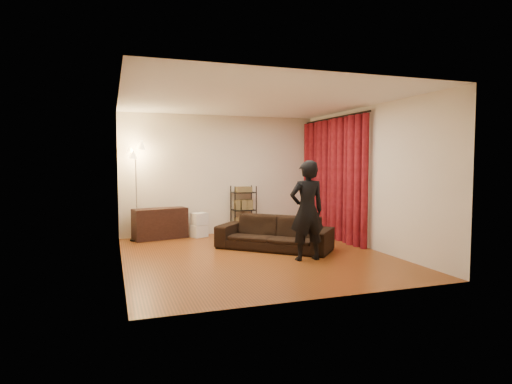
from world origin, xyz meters
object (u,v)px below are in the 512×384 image
object	(u,v)px
media_cabinet	(160,224)
person	(307,211)
wire_shelf	(243,210)
sofa	(274,233)
storage_boxes	(199,225)
floor_lamp	(136,193)

from	to	relation	value
media_cabinet	person	bearing A→B (deg)	-66.15
person	wire_shelf	size ratio (longest dim) A/B	1.52
sofa	storage_boxes	xyz separation A→B (m)	(-1.08, 1.76, -0.04)
sofa	person	world-z (taller)	person
media_cabinet	wire_shelf	world-z (taller)	wire_shelf
storage_boxes	floor_lamp	world-z (taller)	floor_lamp
sofa	person	distance (m)	1.15
storage_boxes	sofa	bearing A→B (deg)	-58.52
media_cabinet	wire_shelf	xyz separation A→B (m)	(1.88, 0.05, 0.22)
storage_boxes	wire_shelf	distance (m)	1.09
sofa	floor_lamp	bearing A→B (deg)	-175.00
sofa	person	bearing A→B (deg)	-37.17
media_cabinet	floor_lamp	distance (m)	0.83
sofa	media_cabinet	world-z (taller)	media_cabinet
sofa	wire_shelf	world-z (taller)	wire_shelf
sofa	media_cabinet	distance (m)	2.63
wire_shelf	floor_lamp	world-z (taller)	floor_lamp
person	wire_shelf	xyz separation A→B (m)	(-0.22, 2.87, -0.28)
sofa	media_cabinet	bearing A→B (deg)	178.09
sofa	wire_shelf	xyz separation A→B (m)	(-0.03, 1.86, 0.24)
storage_boxes	floor_lamp	size ratio (longest dim) A/B	0.27
person	floor_lamp	world-z (taller)	floor_lamp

